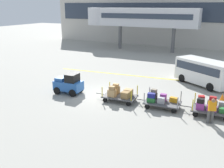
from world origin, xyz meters
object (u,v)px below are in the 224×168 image
at_px(baggage_cart_middle, 160,100).
at_px(shuttle_van, 204,70).
at_px(safety_cone_near, 222,97).
at_px(baggage_tug, 69,84).
at_px(baggage_handler, 212,109).
at_px(baggage_cart_tail, 211,107).
at_px(baggage_cart_lead, 120,94).

distance_m(baggage_cart_middle, shuttle_van, 6.77).
bearing_deg(safety_cone_near, shuttle_van, 118.25).
height_order(baggage_tug, baggage_cart_middle, baggage_tug).
relative_size(baggage_handler, safety_cone_near, 2.84).
relative_size(baggage_tug, baggage_cart_middle, 0.71).
bearing_deg(baggage_cart_tail, baggage_handler, -83.23).
distance_m(baggage_tug, baggage_cart_middle, 7.02).
xyz_separation_m(baggage_cart_lead, baggage_cart_middle, (2.85, 0.19, -0.05)).
bearing_deg(baggage_cart_tail, baggage_cart_middle, -175.82).
height_order(baggage_tug, baggage_cart_tail, baggage_tug).
bearing_deg(baggage_tug, baggage_cart_middle, 3.88).
distance_m(baggage_cart_tail, shuttle_van, 6.47).
height_order(baggage_tug, safety_cone_near, baggage_tug).
bearing_deg(baggage_tug, safety_cone_near, 18.95).
height_order(baggage_cart_lead, safety_cone_near, baggage_cart_lead).
xyz_separation_m(baggage_tug, shuttle_van, (8.73, 6.98, 0.48)).
xyz_separation_m(baggage_cart_middle, baggage_handler, (3.24, -1.03, 0.36)).
xyz_separation_m(baggage_cart_middle, safety_cone_near, (3.53, 3.14, -0.23)).
distance_m(baggage_cart_lead, safety_cone_near, 7.20).
bearing_deg(baggage_cart_lead, baggage_tug, -176.11).
bearing_deg(baggage_tug, shuttle_van, 38.66).
height_order(baggage_tug, baggage_handler, baggage_tug).
relative_size(baggage_cart_lead, baggage_cart_tail, 1.00).
bearing_deg(baggage_cart_tail, safety_cone_near, 81.45).
relative_size(baggage_tug, shuttle_van, 0.43).
relative_size(baggage_cart_middle, shuttle_van, 0.60).
bearing_deg(shuttle_van, baggage_handler, -78.61).
relative_size(baggage_cart_lead, baggage_handler, 1.95).
relative_size(baggage_handler, shuttle_van, 0.31).
xyz_separation_m(baggage_cart_middle, baggage_cart_tail, (3.09, 0.23, 0.03)).
bearing_deg(baggage_cart_lead, baggage_cart_middle, 3.87).
bearing_deg(safety_cone_near, baggage_cart_middle, -138.32).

